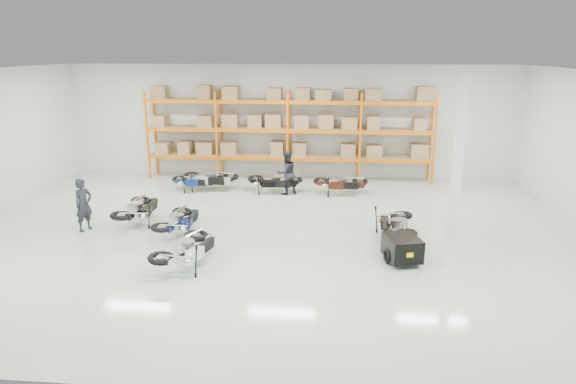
# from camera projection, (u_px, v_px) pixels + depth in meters

# --- Properties ---
(room) EXTENTS (18.00, 18.00, 18.00)m
(room) POSITION_uv_depth(u_px,v_px,m) (267.00, 156.00, 13.97)
(room) COLOR #B8CDBA
(room) RESTS_ON ground
(pallet_rack) EXTENTS (11.28, 0.98, 3.62)m
(pallet_rack) POSITION_uv_depth(u_px,v_px,m) (288.00, 123.00, 20.15)
(pallet_rack) COLOR orange
(pallet_rack) RESTS_ON ground
(structural_column) EXTENTS (0.25, 0.25, 4.50)m
(structural_column) POSITION_uv_depth(u_px,v_px,m) (458.00, 156.00, 13.99)
(structural_column) COLOR white
(structural_column) RESTS_ON ground
(moto_blue_centre) EXTENTS (1.03, 1.80, 1.11)m
(moto_blue_centre) POSITION_uv_depth(u_px,v_px,m) (179.00, 217.00, 14.41)
(moto_blue_centre) COLOR #071247
(moto_blue_centre) RESTS_ON ground
(moto_silver_left) EXTENTS (1.38, 2.04, 1.21)m
(moto_silver_left) POSITION_uv_depth(u_px,v_px,m) (188.00, 244.00, 12.28)
(moto_silver_left) COLOR silver
(moto_silver_left) RESTS_ON ground
(moto_black_far_left) EXTENTS (0.92, 1.85, 1.19)m
(moto_black_far_left) POSITION_uv_depth(u_px,v_px,m) (138.00, 205.00, 15.37)
(moto_black_far_left) COLOR black
(moto_black_far_left) RESTS_ON ground
(moto_touring_right) EXTENTS (0.99, 1.86, 1.17)m
(moto_touring_right) POSITION_uv_depth(u_px,v_px,m) (395.00, 221.00, 14.00)
(moto_touring_right) COLOR black
(moto_touring_right) RESTS_ON ground
(trailer) EXTENTS (0.97, 1.65, 0.67)m
(trailer) POSITION_uv_depth(u_px,v_px,m) (402.00, 248.00, 12.51)
(trailer) COLOR black
(trailer) RESTS_ON ground
(moto_back_a) EXTENTS (1.73, 1.10, 1.04)m
(moto_back_a) POSITION_uv_depth(u_px,v_px,m) (197.00, 178.00, 18.93)
(moto_back_a) COLOR navy
(moto_back_a) RESTS_ON ground
(moto_back_b) EXTENTS (1.88, 1.02, 1.18)m
(moto_back_b) POSITION_uv_depth(u_px,v_px,m) (209.00, 175.00, 19.02)
(moto_back_b) COLOR #B1B7BC
(moto_back_b) RESTS_ON ground
(moto_back_c) EXTENTS (1.77, 0.92, 1.13)m
(moto_back_c) POSITION_uv_depth(u_px,v_px,m) (274.00, 178.00, 18.66)
(moto_back_c) COLOR black
(moto_back_c) RESTS_ON ground
(moto_back_d) EXTENTS (1.75, 0.95, 1.10)m
(moto_back_d) POSITION_uv_depth(u_px,v_px,m) (341.00, 180.00, 18.43)
(moto_back_d) COLOR #3F150C
(moto_back_d) RESTS_ON ground
(person_left) EXTENTS (0.58, 0.66, 1.54)m
(person_left) POSITION_uv_depth(u_px,v_px,m) (84.00, 205.00, 14.68)
(person_left) COLOR black
(person_left) RESTS_ON ground
(person_back) EXTENTS (0.96, 0.92, 1.57)m
(person_back) POSITION_uv_depth(u_px,v_px,m) (286.00, 173.00, 18.39)
(person_back) COLOR black
(person_back) RESTS_ON ground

